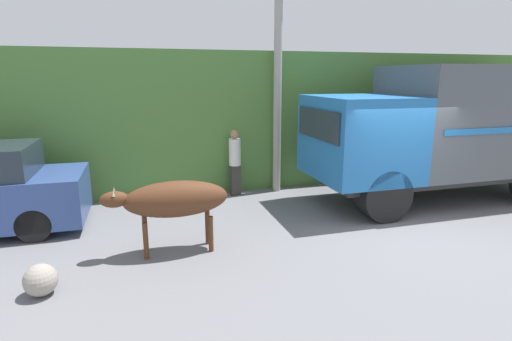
% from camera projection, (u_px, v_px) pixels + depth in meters
% --- Properties ---
extents(ground_plane, '(60.00, 60.00, 0.00)m').
position_uv_depth(ground_plane, '(401.00, 224.00, 8.71)').
color(ground_plane, slate).
extents(hillside_embankment, '(32.00, 5.29, 3.81)m').
position_uv_depth(hillside_embankment, '(297.00, 112.00, 14.03)').
color(hillside_embankment, '#4C7A38').
rests_on(hillside_embankment, ground_plane).
extents(cargo_truck, '(7.13, 2.51, 3.39)m').
position_uv_depth(cargo_truck, '(454.00, 127.00, 10.11)').
color(cargo_truck, '#2D2D2D').
rests_on(cargo_truck, ground_plane).
extents(brown_cow, '(2.22, 0.65, 1.33)m').
position_uv_depth(brown_cow, '(174.00, 200.00, 7.12)').
color(brown_cow, '#512D19').
rests_on(brown_cow, ground_plane).
extents(pedestrian_on_hill, '(0.38, 0.38, 1.77)m').
position_uv_depth(pedestrian_on_hill, '(235.00, 159.00, 10.64)').
color(pedestrian_on_hill, '#38332D').
rests_on(pedestrian_on_hill, ground_plane).
extents(utility_pole, '(0.90, 0.22, 6.16)m').
position_uv_depth(utility_pole, '(278.00, 74.00, 10.54)').
color(utility_pole, '#9E998E').
rests_on(utility_pole, ground_plane).
extents(roadside_rock, '(0.48, 0.48, 0.48)m').
position_uv_depth(roadside_rock, '(41.00, 280.00, 5.83)').
color(roadside_rock, gray).
rests_on(roadside_rock, ground_plane).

